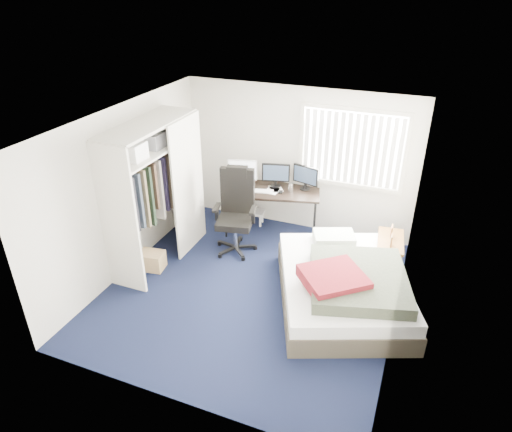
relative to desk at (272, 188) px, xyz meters
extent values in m
plane|color=black|center=(0.33, -1.75, -0.82)|extent=(4.20, 4.20, 0.00)
plane|color=silver|center=(0.33, 0.35, 0.43)|extent=(4.00, 0.00, 4.00)
plane|color=silver|center=(0.33, -3.85, 0.43)|extent=(4.00, 0.00, 4.00)
plane|color=silver|center=(-1.67, -1.75, 0.43)|extent=(0.00, 4.20, 4.20)
plane|color=silver|center=(2.33, -1.75, 0.43)|extent=(0.00, 4.20, 4.20)
plane|color=white|center=(0.33, -1.75, 1.68)|extent=(4.20, 4.20, 0.00)
cube|color=white|center=(1.23, 0.33, 0.78)|extent=(1.60, 0.02, 1.20)
cube|color=beige|center=(1.23, 0.30, 1.41)|extent=(1.72, 0.06, 0.06)
cube|color=beige|center=(1.23, 0.30, 0.15)|extent=(1.72, 0.06, 0.06)
cube|color=white|center=(1.23, 0.27, 0.78)|extent=(1.60, 0.04, 1.16)
cube|color=beige|center=(-1.37, -2.35, 0.28)|extent=(0.60, 0.04, 2.20)
cube|color=beige|center=(-1.37, -0.55, 0.28)|extent=(0.60, 0.04, 2.20)
cube|color=beige|center=(-1.37, -1.45, 1.38)|extent=(0.60, 1.80, 0.04)
cube|color=beige|center=(-1.37, -1.45, 1.00)|extent=(0.56, 1.74, 0.03)
cylinder|color=silver|center=(-1.37, -1.45, 0.88)|extent=(0.03, 1.72, 0.03)
cube|color=#26262B|center=(-1.37, -1.55, 0.43)|extent=(0.38, 1.10, 0.90)
cube|color=beige|center=(-1.05, -1.00, 0.28)|extent=(0.03, 0.90, 2.20)
cube|color=white|center=(-1.37, -1.90, 1.13)|extent=(0.38, 0.30, 0.24)
cube|color=gray|center=(-1.37, -1.40, 1.12)|extent=(0.34, 0.28, 0.22)
cube|color=black|center=(0.00, -0.02, -0.04)|extent=(1.77, 1.14, 0.04)
cylinder|color=black|center=(-0.65, -0.52, -0.44)|extent=(0.04, 0.04, 0.76)
cylinder|color=black|center=(-0.81, 0.10, -0.44)|extent=(0.04, 0.04, 0.76)
cylinder|color=black|center=(0.81, -0.15, -0.44)|extent=(0.04, 0.04, 0.76)
cylinder|color=black|center=(0.65, 0.47, -0.44)|extent=(0.04, 0.04, 0.76)
cube|color=white|center=(-0.53, -0.03, 0.26)|extent=(0.49, 0.15, 0.36)
cube|color=white|center=(-0.53, -0.03, 0.26)|extent=(0.44, 0.12, 0.31)
cube|color=black|center=(0.02, 0.12, 0.24)|extent=(0.47, 0.15, 0.32)
cube|color=#1E2838|center=(0.02, 0.12, 0.24)|extent=(0.42, 0.11, 0.27)
cube|color=black|center=(0.53, 0.20, 0.24)|extent=(0.47, 0.15, 0.32)
cube|color=#1E2838|center=(0.53, 0.20, 0.24)|extent=(0.42, 0.11, 0.27)
cube|color=white|center=(-0.13, -0.17, -0.01)|extent=(0.42, 0.23, 0.02)
cube|color=black|center=(0.19, -0.09, -0.01)|extent=(0.08, 0.11, 0.02)
cylinder|color=silver|center=(0.33, 0.00, 0.06)|extent=(0.08, 0.08, 0.16)
cube|color=white|center=(0.00, -0.02, -0.02)|extent=(0.36, 0.35, 0.00)
cube|color=black|center=(-0.31, -0.87, -0.76)|extent=(0.78, 0.78, 0.13)
cylinder|color=silver|center=(-0.31, -0.87, -0.53)|extent=(0.07, 0.07, 0.44)
cube|color=black|center=(-0.31, -0.87, -0.28)|extent=(0.65, 0.65, 0.11)
cube|color=black|center=(-0.37, -0.62, 0.16)|extent=(0.56, 0.22, 0.76)
cube|color=black|center=(-0.37, -0.62, 0.49)|extent=(0.35, 0.20, 0.17)
cube|color=black|center=(-0.60, -0.93, -0.05)|extent=(0.14, 0.32, 0.04)
cube|color=black|center=(-0.03, -0.81, -0.05)|extent=(0.14, 0.32, 0.04)
cube|color=white|center=(-0.35, 0.10, -0.58)|extent=(0.35, 0.30, 0.03)
cylinder|color=white|center=(-0.46, 0.00, -0.71)|extent=(0.04, 0.04, 0.23)
cylinder|color=white|center=(-0.48, 0.16, -0.71)|extent=(0.04, 0.04, 0.23)
cylinder|color=white|center=(-0.23, 0.03, -0.71)|extent=(0.04, 0.04, 0.23)
cylinder|color=white|center=(-0.25, 0.20, -0.71)|extent=(0.04, 0.04, 0.23)
cube|color=brown|center=(2.08, -0.48, -0.32)|extent=(0.46, 0.79, 0.04)
cube|color=brown|center=(1.97, -0.83, -0.58)|extent=(0.04, 0.04, 0.48)
cube|color=brown|center=(1.90, -0.16, -0.58)|extent=(0.04, 0.04, 0.48)
cube|color=brown|center=(2.27, -0.80, -0.58)|extent=(0.04, 0.04, 0.48)
cube|color=brown|center=(2.20, -0.12, -0.58)|extent=(0.04, 0.04, 0.48)
cube|color=brown|center=(2.10, -0.65, -0.21)|extent=(0.03, 0.14, 0.18)
cube|color=brown|center=(2.07, -0.36, -0.21)|extent=(0.03, 0.14, 0.18)
cube|color=#3D372C|center=(1.58, -1.52, -0.68)|extent=(2.34, 2.64, 0.28)
cube|color=white|center=(1.58, -1.52, -0.45)|extent=(2.29, 2.59, 0.20)
cube|color=silver|center=(1.28, -0.77, -0.29)|extent=(0.71, 0.60, 0.14)
cube|color=#303629|center=(1.82, -1.70, -0.28)|extent=(1.55, 1.64, 0.18)
cube|color=#5B0F16|center=(1.53, -1.92, -0.19)|extent=(1.02, 1.02, 0.16)
cube|color=#9E844F|center=(-1.32, -1.82, -0.68)|extent=(0.41, 0.33, 0.28)
camera|label=1|loc=(2.36, -6.69, 3.28)|focal=32.00mm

